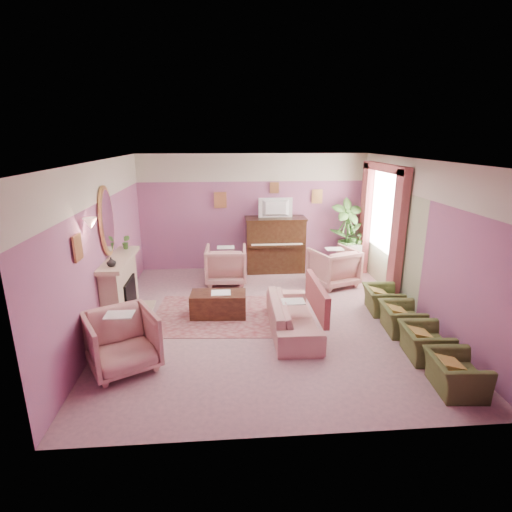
{
  "coord_description": "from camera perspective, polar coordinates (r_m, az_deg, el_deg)",
  "views": [
    {
      "loc": [
        -0.7,
        -6.61,
        3.16
      ],
      "look_at": [
        -0.15,
        0.4,
        1.07
      ],
      "focal_mm": 28.0,
      "sensor_mm": 36.0,
      "label": 1
    }
  ],
  "objects": [
    {
      "name": "floor",
      "position": [
        7.36,
        1.4,
        -8.85
      ],
      "size": [
        5.5,
        6.0,
        0.01
      ],
      "primitive_type": "cube",
      "color": "gray",
      "rests_on": "ground"
    },
    {
      "name": "ceiling",
      "position": [
        6.65,
        1.57,
        13.49
      ],
      "size": [
        5.5,
        6.0,
        0.01
      ],
      "primitive_type": "cube",
      "color": "silver",
      "rests_on": "wall_back"
    },
    {
      "name": "wall_back",
      "position": [
        9.79,
        -0.35,
        6.24
      ],
      "size": [
        5.5,
        0.02,
        2.8
      ],
      "primitive_type": "cube",
      "color": "#7D4F7C",
      "rests_on": "floor"
    },
    {
      "name": "wall_front",
      "position": [
        4.07,
        5.93,
        -9.1
      ],
      "size": [
        5.5,
        0.02,
        2.8
      ],
      "primitive_type": "cube",
      "color": "#7D4F7C",
      "rests_on": "floor"
    },
    {
      "name": "wall_left",
      "position": [
        7.14,
        -21.06,
        1.19
      ],
      "size": [
        0.02,
        6.0,
        2.8
      ],
      "primitive_type": "cube",
      "color": "#7D4F7C",
      "rests_on": "floor"
    },
    {
      "name": "wall_right",
      "position": [
        7.66,
        22.42,
        2.04
      ],
      "size": [
        0.02,
        6.0,
        2.8
      ],
      "primitive_type": "cube",
      "color": "#7D4F7C",
      "rests_on": "floor"
    },
    {
      "name": "picture_rail_band",
      "position": [
        9.65,
        -0.36,
        12.52
      ],
      "size": [
        5.5,
        0.01,
        0.65
      ],
      "primitive_type": "cube",
      "color": "beige",
      "rests_on": "wall_back"
    },
    {
      "name": "stripe_panel",
      "position": [
        8.87,
        18.42,
        2.14
      ],
      "size": [
        0.01,
        3.0,
        2.15
      ],
      "primitive_type": "cube",
      "color": "#A4B088",
      "rests_on": "wall_right"
    },
    {
      "name": "fireplace_surround",
      "position": [
        7.53,
        -18.81,
        -4.62
      ],
      "size": [
        0.3,
        1.4,
        1.1
      ],
      "primitive_type": "cube",
      "color": "tan",
      "rests_on": "floor"
    },
    {
      "name": "fireplace_inset",
      "position": [
        7.56,
        -17.97,
        -5.68
      ],
      "size": [
        0.18,
        0.72,
        0.68
      ],
      "primitive_type": "cube",
      "color": "black",
      "rests_on": "floor"
    },
    {
      "name": "fire_ember",
      "position": [
        7.62,
        -17.55,
        -6.93
      ],
      "size": [
        0.06,
        0.54,
        0.1
      ],
      "primitive_type": "cube",
      "color": "#FF3E18",
      "rests_on": "floor"
    },
    {
      "name": "mantel_shelf",
      "position": [
        7.34,
        -18.99,
        -0.46
      ],
      "size": [
        0.4,
        1.55,
        0.07
      ],
      "primitive_type": "cube",
      "color": "tan",
      "rests_on": "fireplace_surround"
    },
    {
      "name": "hearth",
      "position": [
        7.69,
        -16.98,
        -8.36
      ],
      "size": [
        0.55,
        1.5,
        0.02
      ],
      "primitive_type": "cube",
      "color": "tan",
      "rests_on": "floor"
    },
    {
      "name": "mirror_frame",
      "position": [
        7.22,
        -20.58,
        4.68
      ],
      "size": [
        0.04,
        0.72,
        1.2
      ],
      "primitive_type": "ellipsoid",
      "color": "tan",
      "rests_on": "wall_left"
    },
    {
      "name": "mirror_glass",
      "position": [
        7.21,
        -20.38,
        4.69
      ],
      "size": [
        0.01,
        0.6,
        1.06
      ],
      "primitive_type": "ellipsoid",
      "color": "white",
      "rests_on": "wall_left"
    },
    {
      "name": "sconce_shade",
      "position": [
        6.18,
        -22.58,
        4.31
      ],
      "size": [
        0.2,
        0.2,
        0.16
      ],
      "primitive_type": "cone",
      "color": "#F8AE97",
      "rests_on": "wall_left"
    },
    {
      "name": "piano",
      "position": [
        9.69,
        2.74,
        1.57
      ],
      "size": [
        1.4,
        0.6,
        1.3
      ],
      "primitive_type": "cube",
      "color": "black",
      "rests_on": "floor"
    },
    {
      "name": "piano_keyshelf",
      "position": [
        9.34,
        3.02,
        1.43
      ],
      "size": [
        1.3,
        0.12,
        0.06
      ],
      "primitive_type": "cube",
      "color": "black",
      "rests_on": "piano"
    },
    {
      "name": "piano_keys",
      "position": [
        9.33,
        3.02,
        1.67
      ],
      "size": [
        1.2,
        0.08,
        0.02
      ],
      "primitive_type": "cube",
      "color": "white",
      "rests_on": "piano"
    },
    {
      "name": "piano_top",
      "position": [
        9.54,
        2.8,
        5.4
      ],
      "size": [
        1.45,
        0.65,
        0.04
      ],
      "primitive_type": "cube",
      "color": "black",
      "rests_on": "piano"
    },
    {
      "name": "television",
      "position": [
        9.44,
        2.86,
        7.07
      ],
      "size": [
        0.8,
        0.12,
        0.48
      ],
      "primitive_type": "imported",
      "color": "black",
      "rests_on": "piano"
    },
    {
      "name": "print_back_left",
      "position": [
        9.67,
        -5.12,
        7.97
      ],
      "size": [
        0.3,
        0.03,
        0.38
      ],
      "primitive_type": "cube",
      "color": "tan",
      "rests_on": "wall_back"
    },
    {
      "name": "print_back_right",
      "position": [
        9.92,
        8.72,
        8.41
      ],
      "size": [
        0.26,
        0.03,
        0.34
      ],
      "primitive_type": "cube",
      "color": "tan",
      "rests_on": "wall_back"
    },
    {
      "name": "print_back_mid",
      "position": [
        9.71,
        2.64,
        9.72
      ],
      "size": [
        0.22,
        0.03,
        0.26
      ],
      "primitive_type": "cube",
      "color": "tan",
      "rests_on": "wall_back"
    },
    {
      "name": "print_left_wall",
      "position": [
        5.94,
        -24.12,
        1.1
      ],
      "size": [
        0.03,
        0.28,
        0.36
      ],
      "primitive_type": "cube",
      "color": "tan",
      "rests_on": "wall_left"
    },
    {
      "name": "window_blind",
      "position": [
        8.96,
        17.97,
        6.41
      ],
      "size": [
        0.03,
        1.4,
        1.8
      ],
      "primitive_type": "cube",
      "color": "silver",
      "rests_on": "wall_right"
    },
    {
      "name": "curtain_left",
      "position": [
        8.18,
        19.59,
        2.47
      ],
      "size": [
        0.16,
        0.34,
        2.6
      ],
      "primitive_type": "cube",
      "color": "#924447",
      "rests_on": "floor"
    },
    {
      "name": "curtain_right",
      "position": [
        9.84,
        15.34,
        5.11
      ],
      "size": [
        0.16,
        0.34,
        2.6
      ],
      "primitive_type": "cube",
      "color": "#924447",
      "rests_on": "floor"
    },
    {
      "name": "pelmet",
      "position": [
        8.83,
        17.98,
        11.91
      ],
      "size": [
        0.16,
        2.2,
        0.16
      ],
      "primitive_type": "cube",
      "color": "#924447",
      "rests_on": "wall_right"
    },
    {
      "name": "mantel_plant",
      "position": [
        7.81,
        -18.09,
        1.91
      ],
      "size": [
        0.16,
        0.16,
        0.28
      ],
      "primitive_type": "imported",
      "color": "#3F762E",
      "rests_on": "mantel_shelf"
    },
    {
      "name": "mantel_vase",
      "position": [
        6.85,
        -19.99,
        -0.8
      ],
      "size": [
        0.16,
        0.16,
        0.16
      ],
      "primitive_type": "imported",
      "color": "beige",
      "rests_on": "mantel_shelf"
    },
    {
      "name": "area_rug",
      "position": [
        7.49,
        -4.82,
        -8.37
      ],
      "size": [
        2.62,
        1.98,
        0.01
      ],
      "primitive_type": "cube",
      "rotation": [
        0.0,
        0.0,
        -0.07
      ],
      "color": "#965558",
      "rests_on": "floor"
    },
    {
      "name": "coffee_table",
      "position": [
        7.38,
        -5.38,
        -6.91
      ],
      "size": [
        1.03,
        0.56,
        0.45
      ],
      "primitive_type": "cube",
      "rotation": [
        0.0,
        0.0,
        -0.06
      ],
      "color": "#3C1F13",
      "rests_on": "floor"
    },
    {
      "name": "table_paper",
      "position": [
        7.29,
        -5.03,
        -5.24
      ],
      "size": [
        0.35,
        0.28,
        0.01
      ],
      "primitive_type": "cube",
      "color": "white",
      "rests_on": "coffee_table"
    },
    {
      "name": "sofa",
      "position": [
        6.78,
        5.29,
        -7.7
      ],
      "size": [
        0.62,
        1.87,
        0.76
      ],
      "primitive_type": "imported",
      "color": "tan",
      "rests_on": "floor"
    },
    {
      "name": "sofa_throw",
      "position": [
        6.77,
        8.69,
        -5.82
      ],
      "size": [
        0.09,
        1.42,
        0.52
      ],
      "primitive_type": "cube",
      "color": "#924447",
      "rests_on": "sofa"
    },
    {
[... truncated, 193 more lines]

